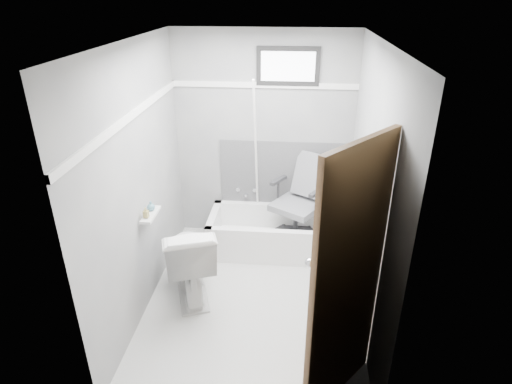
# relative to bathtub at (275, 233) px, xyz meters

# --- Properties ---
(floor) EXTENTS (2.60, 2.60, 0.00)m
(floor) POSITION_rel_bathtub_xyz_m (-0.17, -0.93, -0.21)
(floor) COLOR silver
(floor) RESTS_ON ground
(ceiling) EXTENTS (2.60, 2.60, 0.00)m
(ceiling) POSITION_rel_bathtub_xyz_m (-0.17, -0.93, 2.19)
(ceiling) COLOR silver
(ceiling) RESTS_ON floor
(wall_back) EXTENTS (2.00, 0.02, 2.40)m
(wall_back) POSITION_rel_bathtub_xyz_m (-0.17, 0.37, 0.99)
(wall_back) COLOR slate
(wall_back) RESTS_ON floor
(wall_front) EXTENTS (2.00, 0.02, 2.40)m
(wall_front) POSITION_rel_bathtub_xyz_m (-0.17, -2.23, 0.99)
(wall_front) COLOR slate
(wall_front) RESTS_ON floor
(wall_left) EXTENTS (0.02, 2.60, 2.40)m
(wall_left) POSITION_rel_bathtub_xyz_m (-1.17, -0.93, 0.99)
(wall_left) COLOR slate
(wall_left) RESTS_ON floor
(wall_right) EXTENTS (0.02, 2.60, 2.40)m
(wall_right) POSITION_rel_bathtub_xyz_m (0.83, -0.93, 0.99)
(wall_right) COLOR slate
(wall_right) RESTS_ON floor
(bathtub) EXTENTS (1.50, 0.70, 0.42)m
(bathtub) POSITION_rel_bathtub_xyz_m (0.00, 0.00, 0.00)
(bathtub) COLOR white
(bathtub) RESTS_ON floor
(office_chair) EXTENTS (0.79, 0.79, 0.99)m
(office_chair) POSITION_rel_bathtub_xyz_m (0.23, 0.05, 0.40)
(office_chair) COLOR slate
(office_chair) RESTS_ON bathtub
(toilet) EXTENTS (0.71, 0.94, 0.82)m
(toilet) POSITION_rel_bathtub_xyz_m (-0.79, -0.89, 0.20)
(toilet) COLOR white
(toilet) RESTS_ON floor
(door) EXTENTS (0.78, 0.78, 2.00)m
(door) POSITION_rel_bathtub_xyz_m (0.81, -2.21, 0.79)
(door) COLOR #51321E
(door) RESTS_ON floor
(window) EXTENTS (0.66, 0.04, 0.40)m
(window) POSITION_rel_bathtub_xyz_m (0.08, 0.36, 1.81)
(window) COLOR black
(window) RESTS_ON wall_back
(backerboard) EXTENTS (1.50, 0.02, 0.78)m
(backerboard) POSITION_rel_bathtub_xyz_m (0.08, 0.36, 0.59)
(backerboard) COLOR #4C4C4F
(backerboard) RESTS_ON wall_back
(trim_back) EXTENTS (2.00, 0.02, 0.06)m
(trim_back) POSITION_rel_bathtub_xyz_m (-0.17, 0.36, 1.61)
(trim_back) COLOR white
(trim_back) RESTS_ON wall_back
(trim_left) EXTENTS (0.02, 2.60, 0.06)m
(trim_left) POSITION_rel_bathtub_xyz_m (-1.15, -0.93, 1.61)
(trim_left) COLOR white
(trim_left) RESTS_ON wall_left
(pole) EXTENTS (0.02, 0.62, 1.86)m
(pole) POSITION_rel_bathtub_xyz_m (-0.23, 0.13, 0.84)
(pole) COLOR white
(pole) RESTS_ON bathtub
(shelf) EXTENTS (0.10, 0.32, 0.02)m
(shelf) POSITION_rel_bathtub_xyz_m (-1.10, -0.93, 0.69)
(shelf) COLOR silver
(shelf) RESTS_ON wall_left
(soap_bottle_a) EXTENTS (0.05, 0.05, 0.10)m
(soap_bottle_a) POSITION_rel_bathtub_xyz_m (-1.11, -1.01, 0.76)
(soap_bottle_a) COLOR #9F924F
(soap_bottle_a) RESTS_ON shelf
(soap_bottle_b) EXTENTS (0.08, 0.08, 0.09)m
(soap_bottle_b) POSITION_rel_bathtub_xyz_m (-1.11, -0.87, 0.75)
(soap_bottle_b) COLOR teal
(soap_bottle_b) RESTS_ON shelf
(faucet) EXTENTS (0.26, 0.10, 0.16)m
(faucet) POSITION_rel_bathtub_xyz_m (-0.37, 0.34, 0.34)
(faucet) COLOR silver
(faucet) RESTS_ON wall_back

